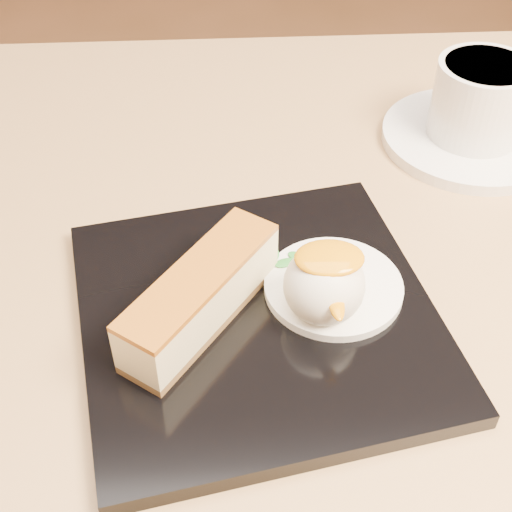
{
  "coord_description": "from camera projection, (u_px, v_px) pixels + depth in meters",
  "views": [
    {
      "loc": [
        -0.06,
        -0.31,
        1.06
      ],
      "look_at": [
        -0.04,
        0.02,
        0.76
      ],
      "focal_mm": 50.0,
      "sensor_mm": 36.0,
      "label": 1
    }
  ],
  "objects": [
    {
      "name": "table",
      "position": [
        312.0,
        449.0,
        0.57
      ],
      "size": [
        0.8,
        0.8,
        0.72
      ],
      "color": "black",
      "rests_on": "ground"
    },
    {
      "name": "dessert_plate",
      "position": [
        258.0,
        316.0,
        0.45
      ],
      "size": [
        0.26,
        0.26,
        0.01
      ],
      "primitive_type": "cube",
      "rotation": [
        0.0,
        0.0,
        0.19
      ],
      "color": "black",
      "rests_on": "table"
    },
    {
      "name": "cheesecake",
      "position": [
        201.0,
        296.0,
        0.43
      ],
      "size": [
        0.1,
        0.12,
        0.04
      ],
      "rotation": [
        0.0,
        0.0,
        0.94
      ],
      "color": "brown",
      "rests_on": "dessert_plate"
    },
    {
      "name": "cream_smear",
      "position": [
        333.0,
        287.0,
        0.46
      ],
      "size": [
        0.09,
        0.09,
        0.01
      ],
      "primitive_type": "cylinder",
      "color": "white",
      "rests_on": "dessert_plate"
    },
    {
      "name": "ice_cream_scoop",
      "position": [
        324.0,
        285.0,
        0.43
      ],
      "size": [
        0.05,
        0.05,
        0.05
      ],
      "primitive_type": "sphere",
      "color": "white",
      "rests_on": "cream_smear"
    },
    {
      "name": "mango_sauce",
      "position": [
        329.0,
        258.0,
        0.42
      ],
      "size": [
        0.04,
        0.03,
        0.01
      ],
      "primitive_type": "ellipsoid",
      "color": "orange",
      "rests_on": "ice_cream_scoop"
    },
    {
      "name": "mint_sprig",
      "position": [
        285.0,
        258.0,
        0.48
      ],
      "size": [
        0.03,
        0.02,
        0.0
      ],
      "color": "#2E8F2F",
      "rests_on": "cream_smear"
    },
    {
      "name": "saucer",
      "position": [
        471.0,
        138.0,
        0.61
      ],
      "size": [
        0.15,
        0.15,
        0.01
      ],
      "primitive_type": "cylinder",
      "color": "white",
      "rests_on": "table"
    },
    {
      "name": "coffee_cup",
      "position": [
        482.0,
        98.0,
        0.58
      ],
      "size": [
        0.1,
        0.08,
        0.06
      ],
      "rotation": [
        0.0,
        0.0,
        0.24
      ],
      "color": "white",
      "rests_on": "saucer"
    }
  ]
}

